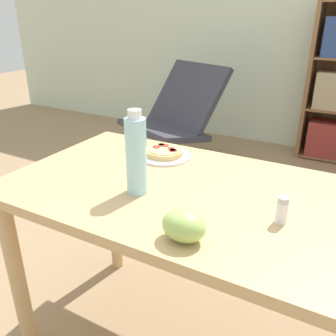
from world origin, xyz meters
The scene contains 8 objects.
ground_plane centered at (0.00, 0.00, 0.00)m, with size 14.00×14.00×0.00m, color #9E7F5B.
wall_back centered at (0.00, 2.62, 1.30)m, with size 8.00×0.05×2.60m.
dining_table centered at (0.07, -0.14, 0.65)m, with size 1.38×0.72×0.75m.
pizza_on_plate centered at (-0.20, 0.06, 0.76)m, with size 0.21×0.21×0.04m.
grape_bunch centered at (0.13, -0.41, 0.79)m, with size 0.12×0.09×0.08m.
drink_bottle centered at (-0.13, -0.25, 0.88)m, with size 0.07×0.07×0.27m.
salt_shaker centered at (0.32, -0.21, 0.79)m, with size 0.03×0.03×0.08m.
lounge_chair_near centered at (-0.97, 1.56, 0.29)m, with size 0.89×0.96×0.88m.
Camera 1 is at (0.46, -1.10, 1.29)m, focal length 38.00 mm.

